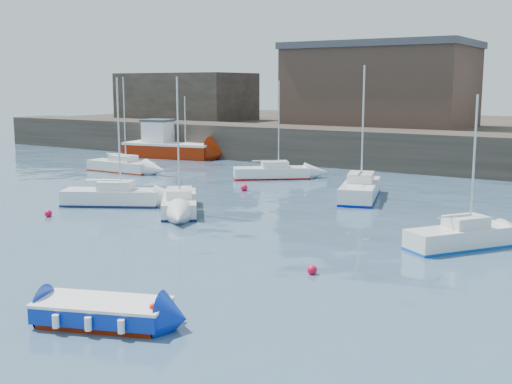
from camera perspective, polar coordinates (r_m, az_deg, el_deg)
The scene contains 16 objects.
water at distance 22.33m, azimuth -16.84°, elevation -8.15°, with size 220.00×220.00×0.00m, color #2D4760.
quay_wall at distance 51.68m, azimuth 13.77°, elevation 3.59°, with size 90.00×5.00×3.00m, color #28231E.
land_strip at distance 68.93m, azimuth 18.57°, elevation 4.72°, with size 90.00×32.00×2.80m, color #28231E.
warehouse at distance 60.99m, azimuth 10.99°, elevation 9.38°, with size 16.40×10.40×7.60m.
bldg_west at distance 71.23m, azimuth -6.25°, elevation 8.44°, with size 14.00×8.00×5.00m.
blue_dinghy at distance 18.64m, azimuth -13.49°, elevation -10.29°, with size 4.04×2.81×0.71m.
fishing_boat at distance 59.43m, azimuth -7.87°, elevation 4.11°, with size 8.82×4.63×5.56m.
sailboat_a at distance 36.44m, azimuth -12.67°, elevation -0.38°, with size 5.56×4.07×7.00m.
sailboat_b at distance 34.04m, azimuth -6.81°, elevation -0.96°, with size 4.73×5.37×7.01m.
sailboat_c at distance 27.62m, azimuth 17.78°, elevation -3.79°, with size 3.95×4.76×6.24m.
sailboat_e at distance 50.21m, azimuth -11.91°, elevation 2.30°, with size 5.58×1.84×7.16m.
sailboat_f at distance 38.07m, azimuth 9.25°, elevation 0.23°, with size 3.58×6.24×7.72m.
sailboat_h at distance 45.67m, azimuth 1.40°, elevation 1.78°, with size 5.24×4.67×6.88m.
buoy_near at distance 34.18m, azimuth -17.96°, elevation -2.11°, with size 0.38×0.38×0.38m, color #EA0835.
buoy_mid at distance 22.95m, azimuth 5.01°, elevation -7.29°, with size 0.35×0.35×0.35m, color #EA0835.
buoy_far at distance 40.40m, azimuth -1.06°, elevation 0.11°, with size 0.44×0.44×0.44m, color #EA0835.
Camera 1 is at (16.27, -13.78, 6.64)m, focal length 45.00 mm.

